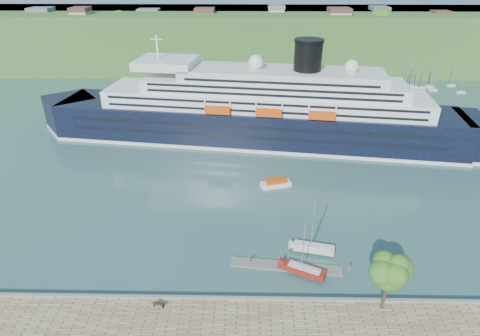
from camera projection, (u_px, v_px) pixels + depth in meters
name	position (u px, v px, depth m)	size (l,w,h in m)	color
ground	(259.00, 303.00, 57.35)	(400.00, 400.00, 0.00)	#315754
far_hillside	(252.00, 38.00, 180.28)	(400.00, 50.00, 24.00)	#3A6327
quay_coping	(259.00, 298.00, 56.64)	(220.00, 0.50, 0.30)	slate
cruise_ship	(256.00, 91.00, 103.01)	(120.20, 17.50, 26.99)	black
park_bench	(159.00, 304.00, 55.24)	(1.61, 0.66, 1.03)	#472414
promenade_tree	(388.00, 281.00, 52.95)	(6.03, 6.03, 9.99)	#386B1C
floating_pontoon	(286.00, 266.00, 63.92)	(17.69, 2.16, 0.39)	gray
sailboat_red	(306.00, 251.00, 60.29)	(7.24, 2.01, 9.35)	maroon
sailboat_white_far	(316.00, 229.00, 65.02)	(7.38, 2.05, 9.54)	silver
tender_launch	(276.00, 183.00, 86.37)	(6.71, 2.30, 1.85)	#CE450C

